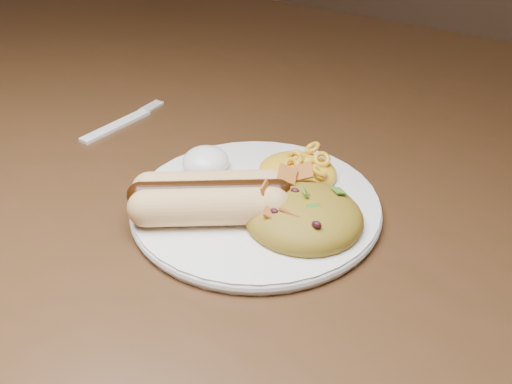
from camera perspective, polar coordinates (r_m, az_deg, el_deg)
The scene contains 7 objects.
table at distance 0.77m, azimuth 3.99°, elevation -0.06°, with size 1.60×0.90×0.75m.
plate at distance 0.57m, azimuth -0.00°, elevation -1.35°, with size 0.24×0.24×0.01m, color white.
hotdog at distance 0.55m, azimuth -4.42°, elevation -0.45°, with size 0.12×0.12×0.03m.
mac_and_cheese at distance 0.60m, azimuth 4.03°, elevation 2.85°, with size 0.08×0.07×0.03m, color yellow.
sour_cream at distance 0.62m, azimuth -4.83°, elevation 3.43°, with size 0.05×0.05×0.03m, color white.
taco_salad at distance 0.53m, azimuth 4.58°, elevation -1.34°, with size 0.11×0.10×0.05m.
fork at distance 0.75m, azimuth -13.21°, elevation 6.15°, with size 0.02×0.15×0.00m, color silver.
Camera 1 is at (0.30, -0.57, 1.08)m, focal length 42.00 mm.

